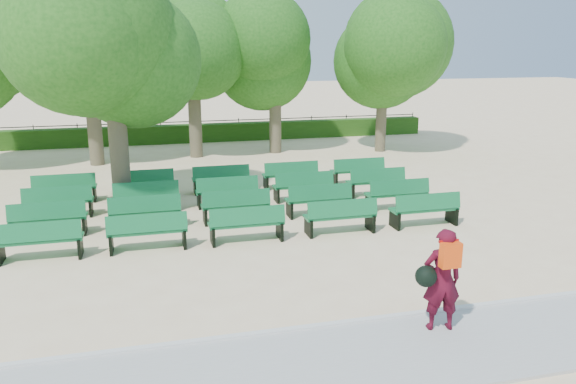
% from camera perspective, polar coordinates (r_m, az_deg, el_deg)
% --- Properties ---
extents(ground, '(120.00, 120.00, 0.00)m').
position_cam_1_polar(ground, '(15.59, -7.00, -3.40)').
color(ground, beige).
extents(paving, '(30.00, 2.20, 0.06)m').
position_cam_1_polar(paving, '(8.93, -0.29, -17.73)').
color(paving, '#ADACA9').
rests_on(paving, ground).
extents(curb, '(30.00, 0.12, 0.10)m').
position_cam_1_polar(curb, '(9.88, -1.98, -14.16)').
color(curb, silver).
rests_on(curb, ground).
extents(hedge, '(26.00, 0.70, 0.90)m').
position_cam_1_polar(hedge, '(29.10, -10.75, 5.84)').
color(hedge, '#254F14').
rests_on(hedge, ground).
extents(fence, '(26.00, 0.10, 1.02)m').
position_cam_1_polar(fence, '(29.56, -10.76, 5.09)').
color(fence, black).
rests_on(fence, ground).
extents(tree_line, '(21.80, 6.80, 7.04)m').
position_cam_1_polar(tree_line, '(25.24, -10.05, 3.49)').
color(tree_line, '#28651B').
rests_on(tree_line, ground).
extents(bench_array, '(1.92, 0.69, 1.19)m').
position_cam_1_polar(bench_array, '(16.66, -5.75, -1.81)').
color(bench_array, '#126937').
rests_on(bench_array, ground).
extents(tree_among, '(5.12, 5.12, 6.87)m').
position_cam_1_polar(tree_among, '(16.88, -17.48, 13.13)').
color(tree_among, brown).
rests_on(tree_among, ground).
extents(person, '(0.88, 0.56, 1.82)m').
position_cam_1_polar(person, '(9.94, 15.28, -8.46)').
color(person, '#480A1A').
rests_on(person, ground).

